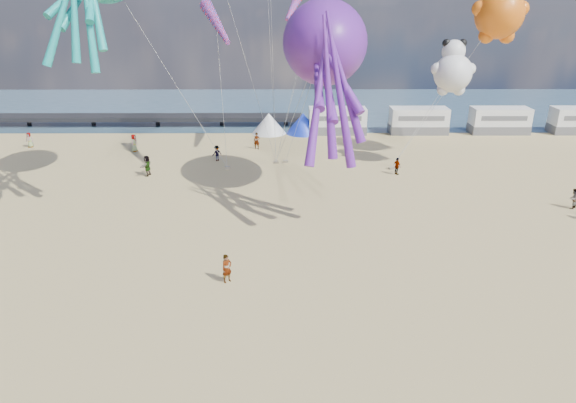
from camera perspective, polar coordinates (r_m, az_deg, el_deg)
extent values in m
plane|color=tan|center=(24.31, -0.05, -16.57)|extent=(120.00, 120.00, 0.00)
plane|color=#344F63|center=(75.54, -0.25, 10.44)|extent=(120.00, 120.00, 0.00)
cube|color=black|center=(70.35, -23.97, 8.52)|extent=(60.00, 3.00, 0.50)
cube|color=silver|center=(60.87, 5.50, 8.94)|extent=(6.60, 2.50, 3.00)
cube|color=silver|center=(62.54, 14.29, 8.71)|extent=(6.60, 2.50, 3.00)
cube|color=silver|center=(65.55, 22.44, 8.33)|extent=(6.60, 2.50, 3.00)
cone|color=white|center=(60.66, -2.14, 8.69)|extent=(4.00, 4.00, 2.40)
cone|color=#1933CC|center=(60.67, 1.68, 8.69)|extent=(4.00, 4.00, 2.40)
imported|color=tan|center=(29.30, -6.81, -7.39)|extent=(0.74, 0.71, 1.71)
imported|color=#7F6659|center=(61.49, -26.79, 6.12)|extent=(0.59, 0.40, 1.59)
imported|color=#7F6659|center=(50.77, -7.91, 5.34)|extent=(0.95, 0.91, 1.55)
imported|color=#7F6659|center=(47.38, 12.03, 3.86)|extent=(1.00, 1.18, 1.59)
imported|color=#7F6659|center=(47.74, -15.39, 3.86)|extent=(0.71, 1.17, 1.87)
imported|color=#7F6659|center=(54.39, -3.50, 6.74)|extent=(1.69, 0.85, 1.75)
imported|color=#7F6659|center=(55.75, -16.74, 6.25)|extent=(0.55, 0.73, 1.81)
imported|color=#7F6659|center=(44.50, 29.13, 0.29)|extent=(0.93, 0.89, 1.60)
cube|color=gray|center=(48.44, -6.76, 3.75)|extent=(0.50, 0.35, 0.22)
cube|color=gray|center=(49.96, -0.26, 4.48)|extent=(0.50, 0.35, 0.22)
cube|color=gray|center=(48.97, 11.45, 3.66)|extent=(0.50, 0.35, 0.22)
cube|color=gray|center=(51.14, 5.14, 4.80)|extent=(0.50, 0.35, 0.22)
cube|color=gray|center=(49.78, -1.33, 4.40)|extent=(0.50, 0.35, 0.22)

